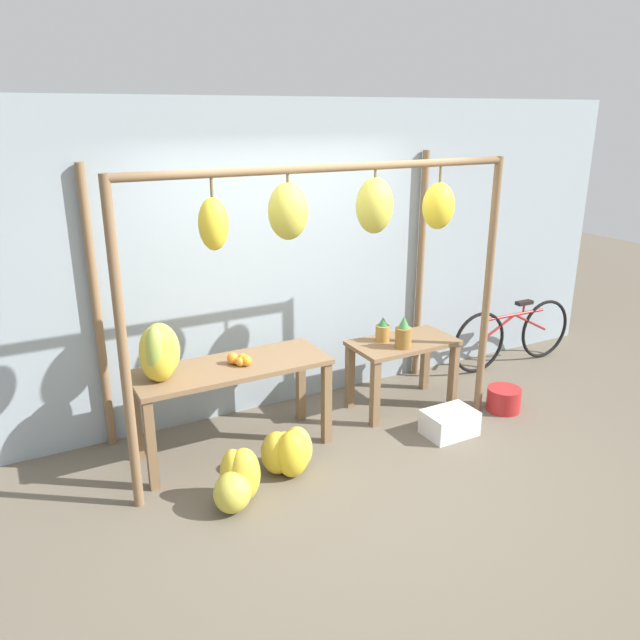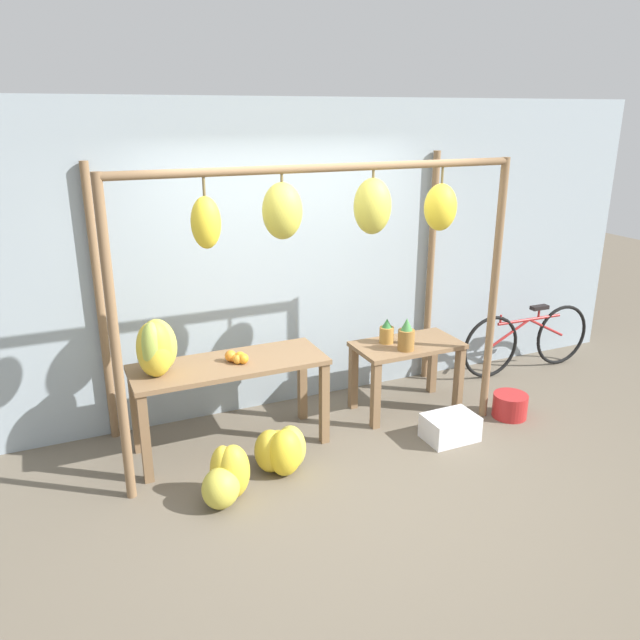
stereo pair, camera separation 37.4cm
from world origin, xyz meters
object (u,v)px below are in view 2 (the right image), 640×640
object	(u,v)px
fruit_crate_white	(450,427)
parked_bicycle	(527,339)
banana_pile_ground_right	(281,450)
orange_pile	(238,357)
pineapple_cluster	(399,335)
banana_pile_on_table	(155,349)
blue_bucket	(510,405)
banana_pile_ground_left	(226,477)

from	to	relation	value
fruit_crate_white	parked_bicycle	world-z (taller)	parked_bicycle
banana_pile_ground_right	parked_bicycle	distance (m)	3.23
orange_pile	pineapple_cluster	distance (m)	1.50
orange_pile	banana_pile_ground_right	xyz separation A→B (m)	(0.18, -0.48, -0.63)
orange_pile	banana_pile_on_table	bearing A→B (deg)	178.28
banana_pile_on_table	orange_pile	xyz separation A→B (m)	(0.64, -0.02, -0.17)
orange_pile	pineapple_cluster	world-z (taller)	pineapple_cluster
orange_pile	banana_pile_ground_right	distance (m)	0.81
pineapple_cluster	banana_pile_ground_right	distance (m)	1.53
pineapple_cluster	blue_bucket	bearing A→B (deg)	-27.92
pineapple_cluster	banana_pile_ground_left	world-z (taller)	pineapple_cluster
orange_pile	banana_pile_ground_left	distance (m)	0.98
banana_pile_ground_left	fruit_crate_white	xyz separation A→B (m)	(2.00, 0.08, -0.08)
orange_pile	banana_pile_ground_right	world-z (taller)	orange_pile
blue_bucket	parked_bicycle	size ratio (longest dim) A/B	0.19
parked_bicycle	banana_pile_on_table	bearing A→B (deg)	-175.70
pineapple_cluster	fruit_crate_white	world-z (taller)	pineapple_cluster
fruit_crate_white	parked_bicycle	size ratio (longest dim) A/B	0.27
parked_bicycle	fruit_crate_white	bearing A→B (deg)	-150.47
pineapple_cluster	parked_bicycle	distance (m)	1.88
banana_pile_ground_left	parked_bicycle	xyz separation A→B (m)	(3.62, 1.01, 0.17)
blue_bucket	banana_pile_on_table	bearing A→B (deg)	170.62
banana_pile_ground_left	fruit_crate_white	distance (m)	2.00
orange_pile	banana_pile_ground_left	size ratio (longest dim) A/B	0.38
orange_pile	parked_bicycle	distance (m)	3.34
pineapple_cluster	fruit_crate_white	xyz separation A→B (m)	(0.18, -0.61, -0.67)
banana_pile_on_table	fruit_crate_white	size ratio (longest dim) A/B	0.99
blue_bucket	parked_bicycle	distance (m)	1.21
banana_pile_on_table	pineapple_cluster	size ratio (longest dim) A/B	1.18
parked_bicycle	pineapple_cluster	bearing A→B (deg)	-170.22
banana_pile_on_table	parked_bicycle	distance (m)	3.99
banana_pile_on_table	pineapple_cluster	distance (m)	2.14
pineapple_cluster	orange_pile	bearing A→B (deg)	-179.84
pineapple_cluster	parked_bicycle	bearing A→B (deg)	9.78
banana_pile_ground_right	blue_bucket	size ratio (longest dim) A/B	1.46
fruit_crate_white	blue_bucket	world-z (taller)	blue_bucket
banana_pile_ground_right	fruit_crate_white	distance (m)	1.50
pineapple_cluster	fruit_crate_white	distance (m)	0.92
orange_pile	fruit_crate_white	distance (m)	1.91
banana_pile_on_table	blue_bucket	size ratio (longest dim) A/B	1.39
orange_pile	pineapple_cluster	xyz separation A→B (m)	(1.49, 0.00, -0.03)
pineapple_cluster	blue_bucket	distance (m)	1.24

